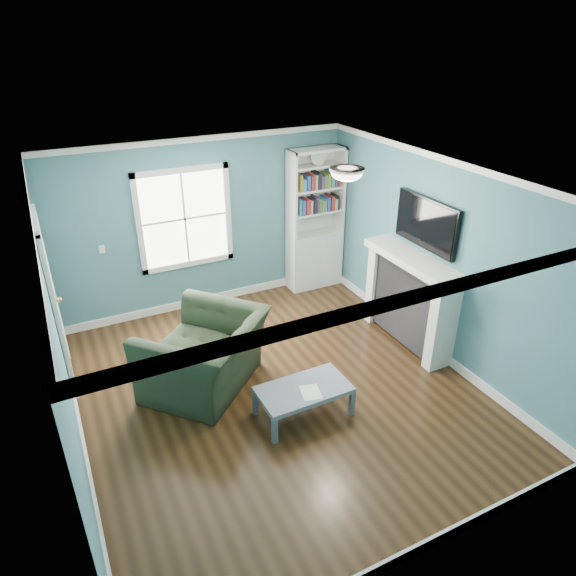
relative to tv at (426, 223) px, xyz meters
name	(u,v)px	position (x,y,z in m)	size (l,w,h in m)	color
floor	(278,390)	(-2.20, -0.20, -1.72)	(5.00, 5.00, 0.00)	black
room_walls	(276,273)	(-2.20, -0.20, -0.14)	(5.00, 5.00, 5.00)	#3C707B
trim	(277,301)	(-2.20, -0.20, -0.49)	(4.50, 5.00, 2.60)	white
window	(185,219)	(-2.50, 2.29, -0.27)	(1.40, 0.06, 1.50)	white
bookshelf	(315,234)	(-0.43, 2.10, -0.80)	(0.90, 0.35, 2.31)	silver
fireplace	(409,301)	(-0.12, 0.00, -1.09)	(0.44, 1.58, 1.30)	black
tv	(426,223)	(0.00, 0.00, 0.00)	(0.06, 1.10, 0.65)	black
door	(54,303)	(-4.42, 1.20, -0.65)	(0.12, 0.98, 2.17)	silver
ceiling_fixture	(347,173)	(-1.30, -0.10, 0.82)	(0.38, 0.38, 0.15)	white
light_switch	(102,249)	(-3.70, 2.28, -0.52)	(0.08, 0.01, 0.12)	white
recliner	(204,343)	(-2.93, 0.29, -1.12)	(1.38, 0.90, 1.20)	black
coffee_table	(304,391)	(-2.12, -0.72, -1.40)	(1.03, 0.57, 0.37)	#4E555D
paper_sheet	(311,392)	(-2.09, -0.82, -1.35)	(0.21, 0.26, 0.00)	white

